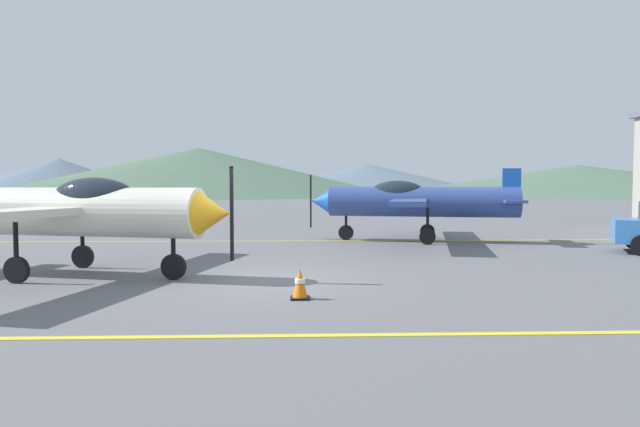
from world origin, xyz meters
name	(u,v)px	position (x,y,z in m)	size (l,w,h in m)	color
ground_plane	(265,280)	(0.00, 0.00, 0.00)	(400.00, 400.00, 0.00)	slate
apron_line_near	(244,336)	(0.00, -4.61, 0.01)	(80.00, 0.16, 0.01)	yellow
apron_line_far	(279,241)	(0.00, 8.73, 0.01)	(80.00, 0.16, 0.01)	yellow
airplane_near	(70,210)	(-4.61, 0.82, 1.56)	(8.10, 9.20, 2.77)	silver
airplane_mid	(414,201)	(5.15, 8.52, 1.56)	(8.10, 9.21, 2.77)	#33478C
traffic_cone_front	(300,284)	(0.80, -2.05, 0.29)	(0.36, 0.36, 0.59)	black
hill_left	(59,176)	(-66.51, 144.21, 4.81)	(54.10, 54.10, 9.62)	slate
hill_centerleft	(199,171)	(-21.62, 110.57, 5.22)	(87.64, 87.64, 10.45)	#4C6651
hill_centerright	(368,179)	(19.79, 141.74, 4.01)	(70.65, 70.65, 8.03)	slate
hill_right	(577,180)	(64.87, 112.74, 3.42)	(88.87, 88.87, 6.84)	#4C6651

